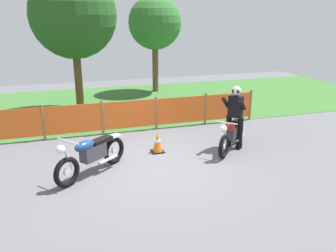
{
  "coord_description": "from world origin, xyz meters",
  "views": [
    {
      "loc": [
        -1.95,
        -7.16,
        3.38
      ],
      "look_at": [
        0.42,
        0.26,
        0.9
      ],
      "focal_mm": 36.5,
      "sensor_mm": 36.0,
      "label": 1
    }
  ],
  "objects_px": {
    "motorcycle_lead": "(232,134)",
    "rider_lead": "(235,113)",
    "motorcycle_trailing": "(91,154)",
    "traffic_cone": "(158,143)"
  },
  "relations": [
    {
      "from": "motorcycle_lead",
      "to": "rider_lead",
      "type": "xyz_separation_m",
      "value": [
        0.15,
        0.15,
        0.5
      ]
    },
    {
      "from": "motorcycle_lead",
      "to": "rider_lead",
      "type": "distance_m",
      "value": 0.55
    },
    {
      "from": "motorcycle_lead",
      "to": "motorcycle_trailing",
      "type": "relative_size",
      "value": 0.85
    },
    {
      "from": "motorcycle_lead",
      "to": "traffic_cone",
      "type": "distance_m",
      "value": 1.98
    },
    {
      "from": "motorcycle_trailing",
      "to": "motorcycle_lead",
      "type": "bearing_deg",
      "value": 147.49
    },
    {
      "from": "motorcycle_trailing",
      "to": "rider_lead",
      "type": "bearing_deg",
      "value": 149.47
    },
    {
      "from": "motorcycle_lead",
      "to": "traffic_cone",
      "type": "xyz_separation_m",
      "value": [
        -1.92,
        0.44,
        -0.19
      ]
    },
    {
      "from": "motorcycle_lead",
      "to": "rider_lead",
      "type": "height_order",
      "value": "rider_lead"
    },
    {
      "from": "motorcycle_lead",
      "to": "traffic_cone",
      "type": "relative_size",
      "value": 2.74
    },
    {
      "from": "motorcycle_lead",
      "to": "traffic_cone",
      "type": "height_order",
      "value": "motorcycle_lead"
    }
  ]
}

